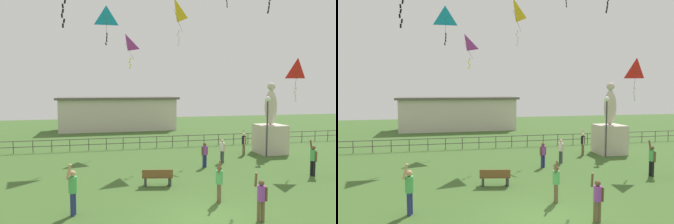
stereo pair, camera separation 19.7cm
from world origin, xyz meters
The scene contains 17 objects.
ground_plane centered at (0.00, 0.00, 0.00)m, with size 80.00×80.00×0.00m, color #3D6028.
statue_monument centered at (8.44, 10.14, 1.54)m, with size 1.94×1.94×5.20m.
lamppost centered at (7.47, 8.93, 3.10)m, with size 0.36×0.36×4.23m.
park_bench centered at (-1.15, 4.25, 0.46)m, with size 1.55×0.68×0.85m.
person_0 centered at (0.97, 1.55, 0.92)m, with size 0.30×0.47×1.83m.
person_2 centered at (1.69, -0.60, 0.90)m, with size 0.46×0.31×1.79m.
person_3 centered at (-4.92, 1.47, 1.02)m, with size 0.41×0.52×2.03m.
person_4 centered at (3.81, 8.06, 0.88)m, with size 0.28×0.44×1.53m.
person_5 centered at (2.32, 7.20, 0.88)m, with size 0.44×0.28×1.52m.
person_6 centered at (6.25, 9.93, 0.94)m, with size 0.33×0.48×1.87m.
person_7 centered at (7.48, 4.15, 0.99)m, with size 0.31×0.53×1.97m.
kite_0 centered at (1.27, 10.69, 10.07)m, with size 1.10×1.23×3.17m.
kite_5 centered at (-3.27, 11.35, 9.62)m, with size 1.21×0.92×2.56m.
kite_6 centered at (7.55, 5.83, 5.85)m, with size 0.95×0.83×2.53m.
kite_7 centered at (-1.79, 13.80, 8.17)m, with size 1.31×1.36×2.56m.
waterfront_railing centered at (-0.23, 14.00, 0.62)m, with size 36.03×0.06×0.95m.
pavilion_building centered at (-1.60, 26.00, 1.91)m, with size 13.43×4.92×3.77m.
Camera 2 is at (-3.78, -10.57, 4.79)m, focal length 33.52 mm.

